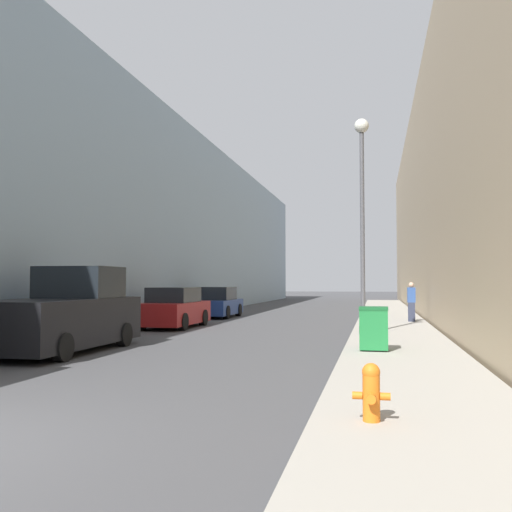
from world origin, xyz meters
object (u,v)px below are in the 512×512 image
object	(u,v)px
lamppost	(362,195)
pedestrian_on_sidewalk	(411,302)
trash_bin	(374,328)
parked_sedan_far	(216,303)
pickup_truck	(65,315)
fire_hydrant	(371,391)
parked_sedan_near	(174,309)

from	to	relation	value
lamppost	pedestrian_on_sidewalk	distance (m)	7.40
trash_bin	parked_sedan_far	size ratio (longest dim) A/B	0.26
trash_bin	pickup_truck	distance (m)	7.74
lamppost	pedestrian_on_sidewalk	bearing A→B (deg)	73.56
fire_hydrant	parked_sedan_near	size ratio (longest dim) A/B	0.17
parked_sedan_near	trash_bin	bearing A→B (deg)	-42.48
fire_hydrant	lamppost	bearing A→B (deg)	91.73
parked_sedan_near	pedestrian_on_sidewalk	bearing A→B (deg)	21.32
trash_bin	parked_sedan_far	world-z (taller)	parked_sedan_far
lamppost	parked_sedan_far	distance (m)	12.38
pickup_truck	parked_sedan_far	xyz separation A→B (m)	(-0.08, 14.22, -0.22)
trash_bin	pedestrian_on_sidewalk	distance (m)	10.63
parked_sedan_near	parked_sedan_far	world-z (taller)	parked_sedan_near
lamppost	pickup_truck	xyz separation A→B (m)	(-7.36, -5.09, -3.60)
lamppost	parked_sedan_near	distance (m)	8.62
pickup_truck	parked_sedan_near	bearing A→B (deg)	89.35
fire_hydrant	lamppost	world-z (taller)	lamppost
lamppost	parked_sedan_far	xyz separation A→B (m)	(-7.43, 9.13, -3.82)
parked_sedan_far	pedestrian_on_sidewalk	world-z (taller)	pedestrian_on_sidewalk
fire_hydrant	pedestrian_on_sidewalk	distance (m)	17.69
fire_hydrant	trash_bin	world-z (taller)	trash_bin
fire_hydrant	parked_sedan_far	xyz separation A→B (m)	(-7.78, 20.53, 0.21)
fire_hydrant	parked_sedan_far	bearing A→B (deg)	110.74
parked_sedan_near	parked_sedan_far	size ratio (longest dim) A/B	1.03
fire_hydrant	trash_bin	bearing A→B (deg)	90.01
fire_hydrant	lamppost	xyz separation A→B (m)	(-0.34, 11.40, 4.03)
fire_hydrant	parked_sedan_far	distance (m)	21.96
trash_bin	pickup_truck	bearing A→B (deg)	-174.19
lamppost	pedestrian_on_sidewalk	world-z (taller)	lamppost
fire_hydrant	pickup_truck	xyz separation A→B (m)	(-7.70, 6.31, 0.43)
parked_sedan_near	pedestrian_on_sidewalk	size ratio (longest dim) A/B	2.54
trash_bin	lamppost	bearing A→B (deg)	94.55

